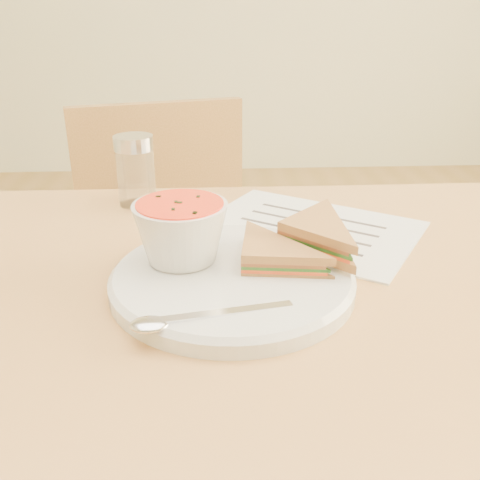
{
  "coord_description": "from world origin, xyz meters",
  "views": [
    {
      "loc": [
        -0.0,
        -0.55,
        1.05
      ],
      "look_at": [
        0.03,
        0.01,
        0.8
      ],
      "focal_mm": 40.0,
      "sensor_mm": 36.0,
      "label": 1
    }
  ],
  "objects_px": {
    "plate": "(232,281)",
    "condiment_shaker": "(136,171)",
    "chair_far": "(183,314)",
    "soup_bowl": "(181,235)"
  },
  "relations": [
    {
      "from": "plate",
      "to": "soup_bowl",
      "type": "bearing_deg",
      "value": 152.56
    },
    {
      "from": "chair_far",
      "to": "condiment_shaker",
      "type": "relative_size",
      "value": 7.66
    },
    {
      "from": "plate",
      "to": "chair_far",
      "type": "bearing_deg",
      "value": 101.15
    },
    {
      "from": "condiment_shaker",
      "to": "plate",
      "type": "bearing_deg",
      "value": -63.66
    },
    {
      "from": "soup_bowl",
      "to": "condiment_shaker",
      "type": "height_order",
      "value": "condiment_shaker"
    },
    {
      "from": "chair_far",
      "to": "plate",
      "type": "bearing_deg",
      "value": 85.67
    },
    {
      "from": "chair_far",
      "to": "soup_bowl",
      "type": "bearing_deg",
      "value": 78.94
    },
    {
      "from": "soup_bowl",
      "to": "condiment_shaker",
      "type": "xyz_separation_m",
      "value": [
        -0.08,
        0.26,
        0.0
      ]
    },
    {
      "from": "plate",
      "to": "condiment_shaker",
      "type": "xyz_separation_m",
      "value": [
        -0.14,
        0.29,
        0.05
      ]
    },
    {
      "from": "plate",
      "to": "condiment_shaker",
      "type": "relative_size",
      "value": 2.5
    }
  ]
}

